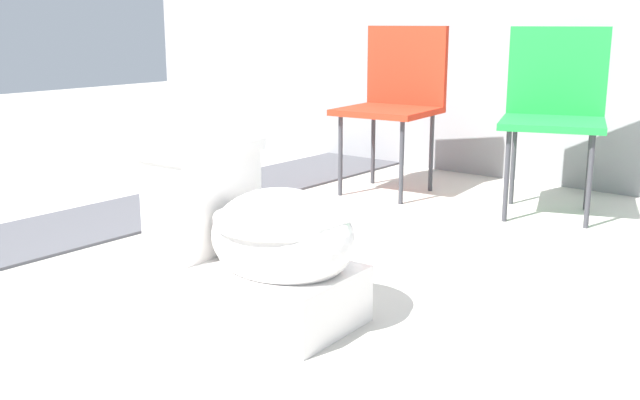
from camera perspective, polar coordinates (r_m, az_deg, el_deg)
The scene contains 5 objects.
ground_plane at distance 2.38m, azimuth -7.04°, elevation -7.80°, with size 14.00×14.00×0.00m, color #B7B2A8.
gravel_strip at distance 3.51m, azimuth -14.09°, elevation -1.00°, with size 0.56×8.00×0.01m, color #4C4C51.
toilet at distance 2.20m, azimuth -4.82°, elevation -3.45°, with size 0.65×0.41×0.52m.
folding_chair_left at distance 3.85m, azimuth 5.87°, elevation 8.26°, with size 0.48×0.48×0.83m.
folding_chair_middle at distance 3.56m, azimuth 17.46°, elevation 7.28°, with size 0.56×0.56×0.83m.
Camera 1 is at (1.60, -1.54, 0.86)m, focal length 42.00 mm.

